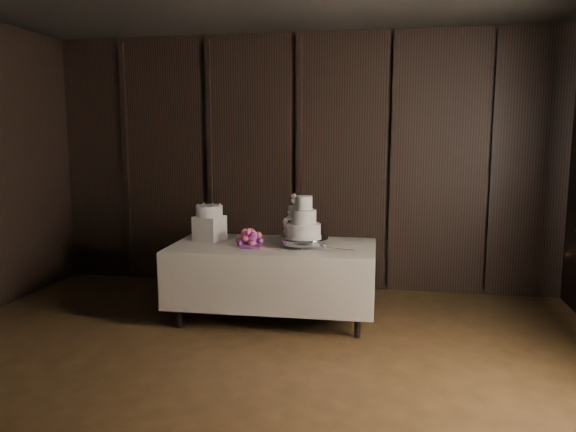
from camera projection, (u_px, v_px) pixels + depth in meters
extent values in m
cube|color=black|center=(299.00, 162.00, 6.68)|extent=(6.04, 0.04, 3.04)
cube|color=silver|center=(273.00, 245.00, 5.52)|extent=(2.00, 1.07, 0.01)
cube|color=white|center=(273.00, 285.00, 5.58)|extent=(1.84, 0.95, 0.71)
cylinder|color=silver|center=(303.00, 242.00, 5.43)|extent=(0.60, 0.60, 0.09)
cylinder|color=white|center=(304.00, 230.00, 5.42)|extent=(0.33, 0.33, 0.13)
cylinder|color=white|center=(304.00, 217.00, 5.40)|extent=(0.24, 0.24, 0.13)
cylinder|color=white|center=(304.00, 203.00, 5.38)|extent=(0.17, 0.17, 0.13)
cube|color=white|center=(210.00, 228.00, 5.72)|extent=(0.32, 0.32, 0.25)
cylinder|color=white|center=(209.00, 211.00, 5.70)|extent=(0.34, 0.34, 0.11)
cube|color=silver|center=(334.00, 248.00, 5.32)|extent=(0.35, 0.18, 0.01)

